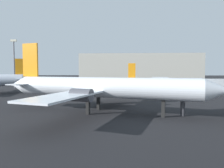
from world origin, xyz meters
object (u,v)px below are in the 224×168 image
at_px(airplane_far_left, 163,82).
at_px(light_mast_left, 14,61).
at_px(airplane_at_gate, 100,87).
at_px(jet_bridge, 209,88).

bearing_deg(airplane_far_left, light_mast_left, -177.30).
bearing_deg(light_mast_left, airplane_far_left, -6.20).
distance_m(airplane_far_left, light_mast_left, 57.77).
relative_size(airplane_at_gate, airplane_far_left, 1.24).
bearing_deg(jet_bridge, airplane_far_left, -82.51).
xyz_separation_m(airplane_far_left, jet_bridge, (-0.31, -42.08, 1.44)).
bearing_deg(airplane_far_left, jet_bridge, -81.53).
height_order(airplane_at_gate, light_mast_left, light_mast_left).
bearing_deg(airplane_at_gate, light_mast_left, 147.11).
distance_m(airplane_at_gate, light_mast_left, 61.01).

